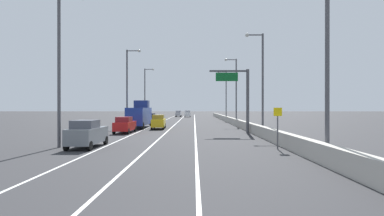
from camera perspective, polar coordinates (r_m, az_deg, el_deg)
ground_plane at (r=68.75m, az=-0.74°, el=-2.39°), size 320.00×320.00×0.00m
lane_stripe_left at (r=60.14m, az=-6.16°, el=-2.75°), size 0.16×130.00×0.00m
lane_stripe_center at (r=59.84m, az=-2.82°, el=-2.77°), size 0.16×130.00×0.00m
lane_stripe_right at (r=59.75m, az=0.53°, el=-2.77°), size 0.16×130.00×0.00m
jersey_barrier_right at (r=45.27m, az=9.19°, el=-3.01°), size 0.60×120.00×1.10m
overhead_sign_gantry at (r=36.06m, az=9.30°, el=2.83°), size 4.68×0.36×7.50m
speed_advisory_sign at (r=22.62m, az=15.84°, el=-3.08°), size 0.60×0.11×3.00m
lamp_post_right_near at (r=18.46m, az=23.47°, el=11.10°), size 2.14×0.44×11.54m
lamp_post_right_second at (r=35.70m, az=12.82°, el=5.78°), size 2.14×0.44×11.54m
lamp_post_right_third at (r=53.30m, az=8.09°, el=3.91°), size 2.14×0.44×11.54m
lamp_post_right_fourth at (r=71.19m, az=6.27°, el=2.96°), size 2.14×0.44×11.54m
lamp_post_left_near at (r=25.01m, az=-23.29°, el=8.20°), size 2.14×0.44×11.54m
lamp_post_left_mid at (r=45.47m, az=-11.87°, el=4.56°), size 2.14×0.44×11.54m
lamp_post_left_far at (r=66.85m, az=-8.69°, el=3.14°), size 2.14×0.44×11.54m
car_black_0 at (r=56.90m, az=-7.77°, el=-1.97°), size 1.93×4.15×1.90m
car_gray_1 at (r=24.14m, az=-19.16°, el=-4.61°), size 1.94×4.50×2.08m
car_white_2 at (r=94.48m, az=-0.86°, el=-1.08°), size 1.96×4.28×2.08m
car_yellow_3 at (r=42.44m, az=-6.32°, el=-2.62°), size 1.92×4.40×1.99m
car_silver_4 at (r=97.58m, az=-2.58°, el=-1.08°), size 1.92×4.43×1.94m
car_red_5 at (r=36.39m, az=-12.54°, el=-3.13°), size 1.86×4.67×1.92m
box_truck at (r=45.31m, az=-9.83°, el=-1.35°), size 2.46×8.61×4.07m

